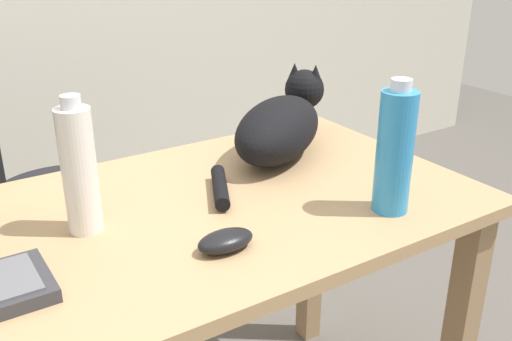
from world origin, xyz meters
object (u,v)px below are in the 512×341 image
(office_chair, at_px, (49,225))
(cat, at_px, (281,124))
(spray_bottle, at_px, (395,151))
(computer_mouse, at_px, (226,241))
(water_bottle, at_px, (79,170))

(office_chair, bearing_deg, cat, -54.38)
(spray_bottle, bearing_deg, cat, 91.22)
(office_chair, bearing_deg, computer_mouse, -83.79)
(cat, height_order, water_bottle, water_bottle)
(water_bottle, bearing_deg, spray_bottle, -24.70)
(computer_mouse, height_order, water_bottle, water_bottle)
(computer_mouse, xyz_separation_m, spray_bottle, (0.37, -0.04, 0.11))
(cat, bearing_deg, water_bottle, -167.06)
(cat, distance_m, water_bottle, 0.57)
(water_bottle, bearing_deg, computer_mouse, -48.16)
(office_chair, xyz_separation_m, spray_bottle, (0.48, -1.03, 0.50))
(cat, xyz_separation_m, water_bottle, (-0.55, -0.13, 0.05))
(cat, relative_size, water_bottle, 1.92)
(cat, bearing_deg, spray_bottle, -88.78)
(water_bottle, relative_size, spray_bottle, 0.97)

